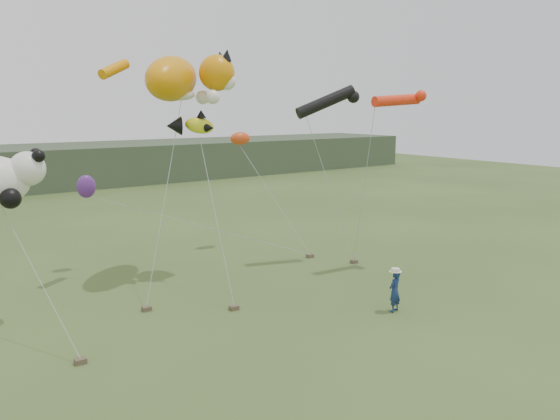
{
  "coord_description": "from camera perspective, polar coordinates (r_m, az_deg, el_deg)",
  "views": [
    {
      "loc": [
        -13.24,
        -13.82,
        7.76
      ],
      "look_at": [
        -1.09,
        3.0,
        3.89
      ],
      "focal_mm": 35.0,
      "sensor_mm": 36.0,
      "label": 1
    }
  ],
  "objects": [
    {
      "name": "tube_kites",
      "position": [
        27.21,
        8.12,
        11.28
      ],
      "size": [
        4.91,
        4.36,
        1.68
      ],
      "color": "black",
      "rests_on": "ground"
    },
    {
      "name": "fish_kite",
      "position": [
        24.73,
        -9.37,
        8.75
      ],
      "size": [
        2.29,
        1.5,
        1.14
      ],
      "color": "yellow",
      "rests_on": "ground"
    },
    {
      "name": "cat_kite",
      "position": [
        25.48,
        -10.21,
        13.42
      ],
      "size": [
        5.79,
        4.66,
        2.54
      ],
      "color": "orange",
      "rests_on": "ground"
    },
    {
      "name": "sandbag_anchors",
      "position": [
        23.52,
        -3.85,
        -8.51
      ],
      "size": [
        14.92,
        5.63,
        0.17
      ],
      "color": "brown",
      "rests_on": "ground"
    },
    {
      "name": "misc_kites",
      "position": [
        28.81,
        -11.5,
        5.08
      ],
      "size": [
        9.46,
        1.09,
        2.95
      ],
      "color": "#D34116",
      "rests_on": "ground"
    },
    {
      "name": "ground",
      "position": [
        20.65,
        7.49,
        -11.61
      ],
      "size": [
        120.0,
        120.0,
        0.0
      ],
      "primitive_type": "plane",
      "color": "#385123",
      "rests_on": "ground"
    },
    {
      "name": "headland",
      "position": [
        59.67,
        -25.95,
        3.88
      ],
      "size": [
        90.0,
        13.0,
        4.0
      ],
      "color": "#2D3D28",
      "rests_on": "ground"
    },
    {
      "name": "festival_attendant",
      "position": [
        21.73,
        11.89,
        -8.3
      ],
      "size": [
        0.67,
        0.51,
        1.65
      ],
      "primitive_type": "imported",
      "rotation": [
        0.0,
        0.0,
        3.36
      ],
      "color": "navy",
      "rests_on": "ground"
    }
  ]
}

